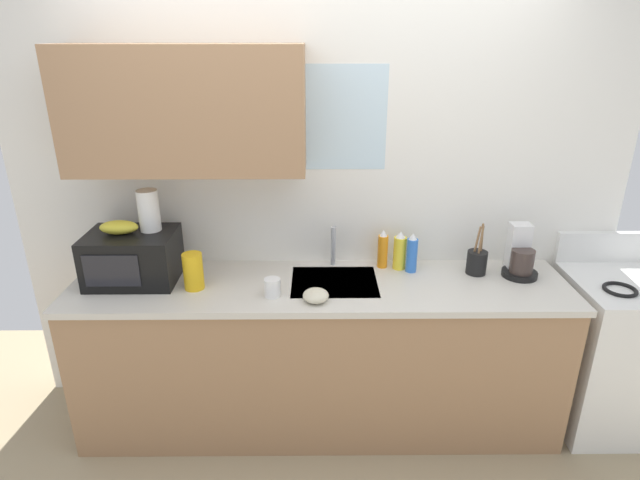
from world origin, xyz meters
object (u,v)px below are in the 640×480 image
at_px(dish_soap_bottle_yellow, 400,251).
at_px(paper_towel_roll, 149,210).
at_px(microwave, 133,257).
at_px(coffee_maker, 520,257).
at_px(banana_bunch, 119,227).
at_px(dish_soap_bottle_orange, 383,250).
at_px(utensil_crock, 477,261).
at_px(cereal_canister, 193,271).
at_px(stove_range, 614,351).
at_px(mug_white, 272,287).
at_px(small_bowl, 316,296).
at_px(dish_soap_bottle_blue, 412,254).

bearing_deg(dish_soap_bottle_yellow, paper_towel_roll, -176.21).
relative_size(microwave, coffee_maker, 1.64).
bearing_deg(banana_bunch, dish_soap_bottle_orange, 6.53).
bearing_deg(microwave, coffee_maker, 1.64).
distance_m(paper_towel_roll, utensil_crock, 1.79).
bearing_deg(microwave, cereal_canister, -16.13).
distance_m(dish_soap_bottle_yellow, cereal_canister, 1.13).
height_order(stove_range, dish_soap_bottle_yellow, dish_soap_bottle_yellow).
height_order(microwave, coffee_maker, coffee_maker).
distance_m(mug_white, small_bowl, 0.23).
distance_m(paper_towel_roll, dish_soap_bottle_orange, 1.29).
relative_size(dish_soap_bottle_yellow, cereal_canister, 1.15).
distance_m(microwave, mug_white, 0.78).
xyz_separation_m(microwave, paper_towel_roll, (0.10, 0.05, 0.24)).
relative_size(microwave, small_bowl, 3.54).
bearing_deg(microwave, dish_soap_bottle_blue, 3.81).
relative_size(banana_bunch, cereal_canister, 1.03).
relative_size(dish_soap_bottle_orange, cereal_canister, 1.15).
height_order(dish_soap_bottle_orange, dish_soap_bottle_blue, dish_soap_bottle_blue).
bearing_deg(dish_soap_bottle_orange, mug_white, -149.67).
bearing_deg(coffee_maker, paper_towel_roll, -179.76).
xyz_separation_m(cereal_canister, small_bowl, (0.64, -0.15, -0.06)).
bearing_deg(mug_white, dish_soap_bottle_yellow, 25.43).
distance_m(stove_range, coffee_maker, 0.80).
bearing_deg(utensil_crock, dish_soap_bottle_yellow, 170.55).
bearing_deg(small_bowl, coffee_maker, 15.38).
bearing_deg(utensil_crock, dish_soap_bottle_orange, 169.88).
bearing_deg(stove_range, paper_towel_roll, 177.86).
bearing_deg(dish_soap_bottle_blue, stove_range, -7.11).
distance_m(paper_towel_roll, mug_white, 0.77).
relative_size(dish_soap_bottle_orange, dish_soap_bottle_yellow, 1.01).
xyz_separation_m(dish_soap_bottle_yellow, cereal_canister, (-1.11, -0.24, -0.01)).
xyz_separation_m(mug_white, small_bowl, (0.22, -0.06, -0.02)).
bearing_deg(mug_white, paper_towel_roll, 159.91).
bearing_deg(small_bowl, cereal_canister, 166.73).
distance_m(dish_soap_bottle_orange, dish_soap_bottle_yellow, 0.10).
height_order(microwave, dish_soap_bottle_blue, microwave).
xyz_separation_m(stove_range, dish_soap_bottle_orange, (-1.32, 0.21, 0.55)).
height_order(dish_soap_bottle_orange, mug_white, dish_soap_bottle_orange).
relative_size(banana_bunch, dish_soap_bottle_orange, 0.89).
bearing_deg(utensil_crock, banana_bunch, -177.92).
distance_m(microwave, dish_soap_bottle_blue, 1.51).
bearing_deg(coffee_maker, stove_range, -10.25).
bearing_deg(mug_white, coffee_maker, 10.49).
xyz_separation_m(stove_range, dish_soap_bottle_blue, (-1.17, 0.15, 0.55)).
height_order(paper_towel_roll, dish_soap_bottle_blue, paper_towel_roll).
xyz_separation_m(utensil_crock, small_bowl, (-0.89, -0.32, -0.04)).
bearing_deg(paper_towel_roll, microwave, -152.83).
relative_size(paper_towel_roll, dish_soap_bottle_orange, 0.98).
relative_size(coffee_maker, dish_soap_bottle_blue, 1.23).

